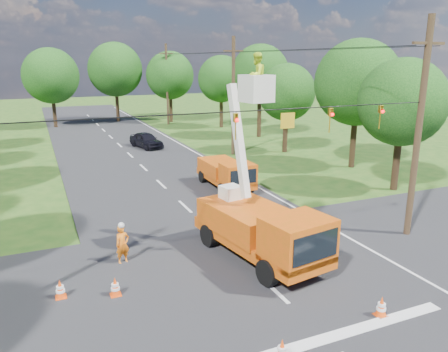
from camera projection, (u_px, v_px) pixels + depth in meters
name	position (u px, v px, depth m)	size (l,w,h in m)	color
ground	(144.00, 168.00, 33.62)	(140.00, 140.00, 0.00)	#224E17
road_main	(144.00, 168.00, 33.62)	(12.00, 100.00, 0.06)	black
road_cross	(248.00, 267.00, 17.68)	(56.00, 10.00, 0.07)	black
stop_bar	(326.00, 340.00, 13.08)	(9.00, 0.45, 0.02)	silver
edge_line	(211.00, 162.00, 35.78)	(0.12, 90.00, 0.02)	silver
bucket_truck	(261.00, 219.00, 17.95)	(3.50, 6.96, 8.40)	#DE4F0F
second_truck	(227.00, 173.00, 28.15)	(2.18, 5.38, 2.00)	#DE4F0F
ground_worker	(123.00, 245.00, 17.81)	(0.60, 0.39, 1.63)	orange
distant_car	(146.00, 140.00, 41.25)	(1.72, 4.27, 1.46)	black
traffic_cone_0	(282.00, 351.00, 12.03)	(0.38, 0.38, 0.71)	#FB4B0D
traffic_cone_1	(381.00, 307.00, 14.17)	(0.38, 0.38, 0.71)	#FB4B0D
traffic_cone_2	(219.00, 218.00, 22.08)	(0.38, 0.38, 0.71)	#FB4B0D
traffic_cone_3	(234.00, 192.00, 26.44)	(0.38, 0.38, 0.71)	#FB4B0D
traffic_cone_4	(115.00, 287.00, 15.41)	(0.38, 0.38, 0.71)	#FB4B0D
traffic_cone_5	(60.00, 289.00, 15.26)	(0.38, 0.38, 0.71)	#FB4B0D
traffic_cone_7	(219.00, 171.00, 31.39)	(0.38, 0.38, 0.71)	#FB4B0D
pole_right_near	(419.00, 129.00, 19.63)	(1.80, 0.30, 10.00)	#4C3823
pole_right_mid	(233.00, 96.00, 37.34)	(1.80, 0.30, 10.00)	#4C3823
pole_right_far	(167.00, 84.00, 55.05)	(1.80, 0.30, 10.00)	#4C3823
signal_span	(302.00, 119.00, 17.01)	(18.00, 0.29, 1.07)	black
tree_right_a	(403.00, 102.00, 26.76)	(5.40, 5.40, 8.28)	#382616
tree_right_b	(358.00, 83.00, 32.42)	(6.40, 6.40, 9.65)	#382616
tree_right_c	(287.00, 92.00, 38.22)	(5.00, 5.00, 7.83)	#382616
tree_right_d	(260.00, 74.00, 45.56)	(6.00, 6.00, 9.70)	#382616
tree_right_e	(221.00, 79.00, 52.49)	(5.60, 5.60, 8.63)	#382616
tree_far_a	(51.00, 76.00, 52.22)	(6.60, 6.60, 9.50)	#382616
tree_far_b	(115.00, 70.00, 56.92)	(7.00, 7.00, 10.32)	#382616
tree_far_c	(170.00, 75.00, 56.96)	(6.20, 6.20, 9.18)	#382616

